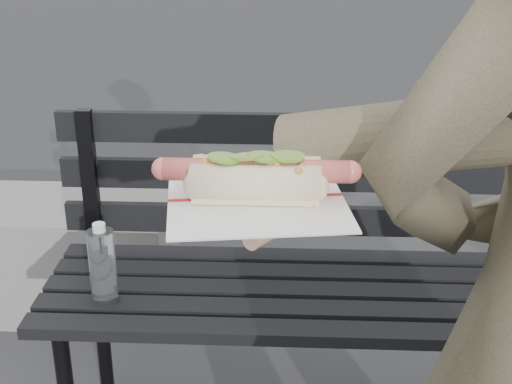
{
  "coord_description": "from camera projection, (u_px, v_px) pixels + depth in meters",
  "views": [
    {
      "loc": [
        -0.04,
        -0.71,
        1.39
      ],
      "look_at": [
        -0.07,
        0.0,
        1.09
      ],
      "focal_mm": 50.0,
      "sensor_mm": 36.0,
      "label": 1
    }
  ],
  "objects": [
    {
      "name": "concrete_block",
      "position": [
        6.0,
        253.0,
        2.57
      ],
      "size": [
        1.2,
        0.4,
        0.4
      ],
      "primitive_type": "cube",
      "color": "slate",
      "rests_on": "ground"
    },
    {
      "name": "park_bench",
      "position": [
        334.0,
        260.0,
        1.83
      ],
      "size": [
        1.5,
        0.44,
        0.88
      ],
      "color": "black",
      "rests_on": "ground"
    },
    {
      "name": "held_hotdog",
      "position": [
        433.0,
        145.0,
        0.81
      ],
      "size": [
        0.63,
        0.31,
        0.2
      ],
      "color": "#423B2C"
    }
  ]
}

